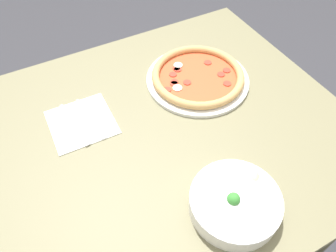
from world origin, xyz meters
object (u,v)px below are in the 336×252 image
(pizza, at_px, (198,77))
(knife, at_px, (73,123))
(fork, at_px, (90,118))
(bowl, at_px, (235,202))

(pizza, bearing_deg, knife, -1.55)
(fork, relative_size, knife, 0.99)
(knife, bearing_deg, fork, 76.26)
(bowl, height_order, knife, bowl)
(pizza, xyz_separation_m, bowl, (0.17, 0.45, 0.01))
(pizza, xyz_separation_m, knife, (0.44, -0.01, -0.01))
(knife, bearing_deg, bowl, 23.59)
(bowl, bearing_deg, fork, -64.36)
(bowl, bearing_deg, pizza, -110.52)
(fork, bearing_deg, pizza, 82.31)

